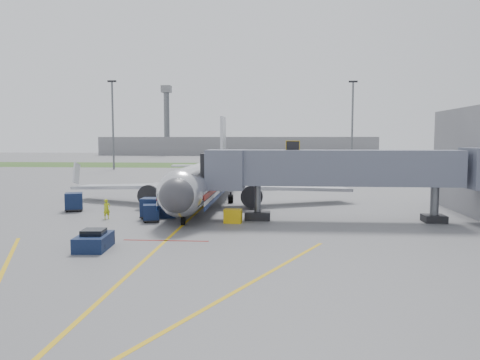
# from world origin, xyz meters

# --- Properties ---
(ground) EXTENTS (400.00, 400.00, 0.00)m
(ground) POSITION_xyz_m (0.00, 0.00, 0.00)
(ground) COLOR #565659
(ground) RESTS_ON ground
(grass_strip) EXTENTS (300.00, 25.00, 0.01)m
(grass_strip) POSITION_xyz_m (0.00, 90.00, 0.01)
(grass_strip) COLOR #2D4C1E
(grass_strip) RESTS_ON ground
(apron_markings) EXTENTS (21.52, 50.00, 0.01)m
(apron_markings) POSITION_xyz_m (0.00, -7.40, 0.00)
(apron_markings) COLOR gold
(apron_markings) RESTS_ON ground
(airliner) EXTENTS (32.10, 35.67, 10.25)m
(airliner) POSITION_xyz_m (0.00, 15.25, 2.65)
(airliner) COLOR silver
(airliner) RESTS_ON ground
(jet_bridge) EXTENTS (25.30, 4.00, 6.90)m
(jet_bridge) POSITION_xyz_m (12.86, 5.00, 4.47)
(jet_bridge) COLOR slate
(jet_bridge) RESTS_ON ground
(light_mast_left) EXTENTS (2.00, 0.44, 20.40)m
(light_mast_left) POSITION_xyz_m (-30.00, 70.00, 10.78)
(light_mast_left) COLOR #595B60
(light_mast_left) RESTS_ON ground
(light_mast_right) EXTENTS (2.00, 0.44, 20.40)m
(light_mast_right) POSITION_xyz_m (25.00, 75.00, 10.78)
(light_mast_right) COLOR #595B60
(light_mast_right) RESTS_ON ground
(distant_terminal) EXTENTS (120.00, 14.00, 8.00)m
(distant_terminal) POSITION_xyz_m (-10.00, 170.00, 4.00)
(distant_terminal) COLOR slate
(distant_terminal) RESTS_ON ground
(control_tower) EXTENTS (4.00, 4.00, 30.00)m
(control_tower) POSITION_xyz_m (-40.00, 165.00, 17.33)
(control_tower) COLOR #595B60
(control_tower) RESTS_ON ground
(pushback_tug) EXTENTS (2.13, 3.23, 1.29)m
(pushback_tug) POSITION_xyz_m (-4.00, -6.82, 0.54)
(pushback_tug) COLOR #0B1933
(pushback_tug) RESTS_ON ground
(baggage_cart_a) EXTENTS (2.15, 2.15, 1.79)m
(baggage_cart_a) POSITION_xyz_m (-12.13, 8.46, 0.91)
(baggage_cart_a) COLOR #0B1933
(baggage_cart_a) RESTS_ON ground
(baggage_cart_b) EXTENTS (1.73, 1.73, 1.81)m
(baggage_cart_b) POSITION_xyz_m (-3.47, 4.93, 0.92)
(baggage_cart_b) COLOR #0B1933
(baggage_cart_b) RESTS_ON ground
(baggage_cart_c) EXTENTS (1.66, 1.66, 1.47)m
(baggage_cart_c) POSITION_xyz_m (-3.00, 3.29, 0.75)
(baggage_cart_c) COLOR #0B1933
(baggage_cart_c) RESTS_ON ground
(belt_loader) EXTENTS (2.60, 4.94, 2.33)m
(belt_loader) POSITION_xyz_m (-2.62, 6.85, 0.58)
(belt_loader) COLOR #0B1933
(belt_loader) RESTS_ON ground
(ground_power_cart) EXTENTS (1.52, 1.07, 1.17)m
(ground_power_cart) POSITION_xyz_m (4.00, 3.26, 0.58)
(ground_power_cart) COLOR gold
(ground_power_cart) RESTS_ON ground
(ramp_worker) EXTENTS (0.76, 0.75, 1.76)m
(ramp_worker) POSITION_xyz_m (-7.28, 4.31, 0.88)
(ramp_worker) COLOR #BACB17
(ramp_worker) RESTS_ON ground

